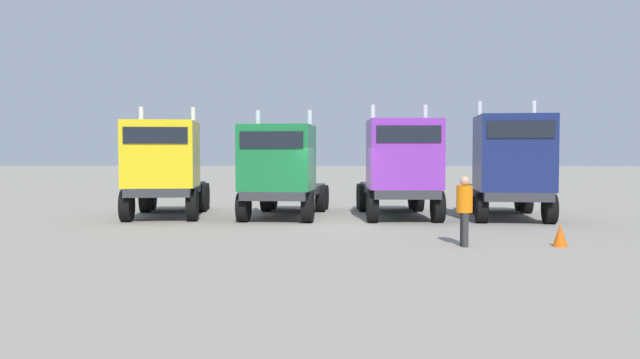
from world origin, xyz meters
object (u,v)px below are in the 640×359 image
Objects in this scene: semi_truck_yellow at (165,167)px; semi_truck_purple at (400,168)px; semi_truck_green at (282,171)px; semi_truck_navy at (510,166)px; traffic_cone_near at (560,235)px; visitor_in_hivis at (464,206)px.

semi_truck_yellow is 0.93× the size of semi_truck_purple.
semi_truck_navy is at bearing 93.45° from semi_truck_green.
semi_truck_yellow is 10.49× the size of traffic_cone_near.
semi_truck_green is 10.05m from traffic_cone_near.
semi_truck_navy is 10.70× the size of traffic_cone_near.
visitor_in_hivis is at bearing -179.65° from traffic_cone_near.
semi_truck_green is at bearing -85.97° from semi_truck_navy.
semi_truck_navy is at bearing 66.91° from visitor_in_hivis.
semi_truck_yellow reaches higher than traffic_cone_near.
semi_truck_yellow is 0.94× the size of semi_truck_green.
semi_truck_purple reaches higher than semi_truck_yellow.
semi_truck_purple is (8.45, 0.09, -0.05)m from semi_truck_yellow.
semi_truck_navy reaches higher than semi_truck_green.
semi_truck_green is 8.32m from visitor_in_hivis.
semi_truck_yellow is at bearing -86.01° from semi_truck_navy.
visitor_in_hivis is (9.49, -6.46, -0.82)m from semi_truck_yellow.
semi_truck_navy is (3.79, -0.19, 0.10)m from semi_truck_purple.
semi_truck_purple is at bearing 95.65° from semi_truck_green.
semi_truck_green is 8.01m from semi_truck_navy.
semi_truck_navy reaches higher than traffic_cone_near.
semi_truck_navy reaches higher than visitor_in_hivis.
semi_truck_green is at bearing 81.60° from semi_truck_yellow.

